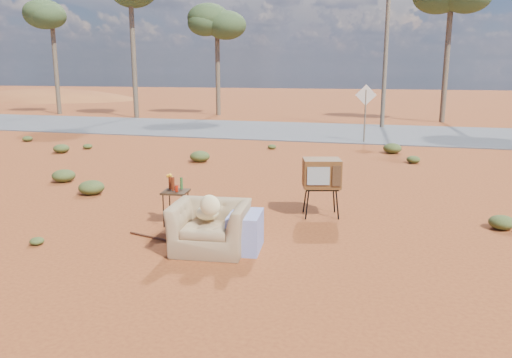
# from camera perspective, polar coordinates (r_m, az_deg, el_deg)

# --- Properties ---
(ground) EXTENTS (140.00, 140.00, 0.00)m
(ground) POSITION_cam_1_polar(r_m,az_deg,el_deg) (8.22, -3.91, -6.85)
(ground) COLOR brown
(ground) RESTS_ON ground
(highway) EXTENTS (140.00, 7.00, 0.04)m
(highway) POSITION_cam_1_polar(r_m,az_deg,el_deg) (22.63, 8.90, 5.35)
(highway) COLOR #565659
(highway) RESTS_ON ground
(dirt_mound) EXTENTS (26.00, 18.00, 2.00)m
(dirt_mound) POSITION_cam_1_polar(r_m,az_deg,el_deg) (52.71, -22.90, 8.40)
(dirt_mound) COLOR #A05A26
(dirt_mound) RESTS_ON ground
(armchair) EXTENTS (1.39, 0.99, 0.99)m
(armchair) POSITION_cam_1_polar(r_m,az_deg,el_deg) (7.61, -4.53, -4.81)
(armchair) COLOR #90734E
(armchair) RESTS_ON ground
(tv_unit) EXTENTS (0.80, 0.70, 1.09)m
(tv_unit) POSITION_cam_1_polar(r_m,az_deg,el_deg) (9.35, 7.51, 0.57)
(tv_unit) COLOR black
(tv_unit) RESTS_ON ground
(side_table) EXTENTS (0.48, 0.48, 0.89)m
(side_table) POSITION_cam_1_polar(r_m,az_deg,el_deg) (8.91, -9.32, -1.16)
(side_table) COLOR #352213
(side_table) RESTS_ON ground
(rusty_bar) EXTENTS (1.34, 0.40, 0.04)m
(rusty_bar) POSITION_cam_1_polar(r_m,az_deg,el_deg) (8.26, -10.70, -6.81)
(rusty_bar) COLOR #471D13
(rusty_bar) RESTS_ON ground
(road_sign) EXTENTS (0.78, 0.06, 2.19)m
(road_sign) POSITION_cam_1_polar(r_m,az_deg,el_deg) (19.38, 12.41, 8.48)
(road_sign) COLOR brown
(road_sign) RESTS_ON ground
(eucalyptus_far_left) EXTENTS (3.20, 3.20, 7.10)m
(eucalyptus_far_left) POSITION_cam_1_polar(r_m,az_deg,el_deg) (34.38, -22.33, 16.82)
(eucalyptus_far_left) COLOR brown
(eucalyptus_far_left) RESTS_ON ground
(eucalyptus_near_left) EXTENTS (3.20, 3.20, 6.60)m
(eucalyptus_near_left) POSITION_cam_1_polar(r_m,az_deg,el_deg) (31.30, -4.48, 17.29)
(eucalyptus_near_left) COLOR brown
(eucalyptus_near_left) RESTS_ON ground
(utility_pole_center) EXTENTS (1.40, 0.20, 8.00)m
(utility_pole_center) POSITION_cam_1_polar(r_m,az_deg,el_deg) (24.87, 14.69, 15.25)
(utility_pole_center) COLOR brown
(utility_pole_center) RESTS_ON ground
(scrub_patch) EXTENTS (17.49, 8.07, 0.33)m
(scrub_patch) POSITION_cam_1_polar(r_m,az_deg,el_deg) (12.48, -0.75, 0.48)
(scrub_patch) COLOR #4B5525
(scrub_patch) RESTS_ON ground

